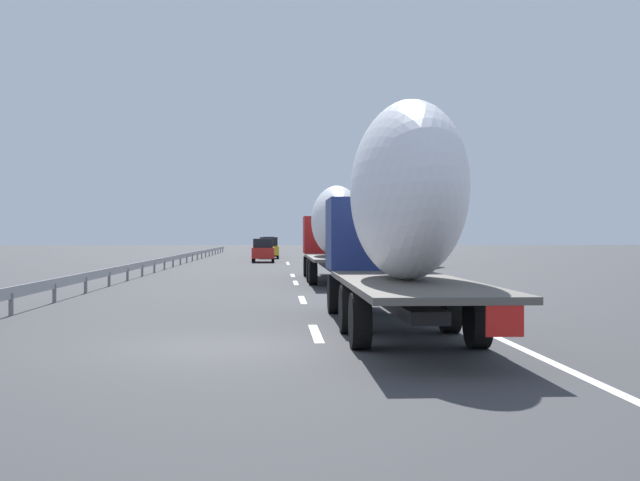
% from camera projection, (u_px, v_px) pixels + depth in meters
% --- Properties ---
extents(ground_plane, '(260.00, 260.00, 0.00)m').
position_uv_depth(ground_plane, '(263.00, 266.00, 55.00)').
color(ground_plane, '#38383A').
extents(lane_stripe_0, '(3.20, 0.20, 0.01)m').
position_uv_depth(lane_stripe_0, '(316.00, 333.00, 17.15)').
color(lane_stripe_0, white).
rests_on(lane_stripe_0, ground_plane).
extents(lane_stripe_1, '(3.20, 0.20, 0.01)m').
position_uv_depth(lane_stripe_1, '(302.00, 300.00, 26.14)').
color(lane_stripe_1, white).
rests_on(lane_stripe_1, ground_plane).
extents(lane_stripe_2, '(3.20, 0.20, 0.01)m').
position_uv_depth(lane_stripe_2, '(296.00, 283.00, 35.59)').
color(lane_stripe_2, white).
rests_on(lane_stripe_2, ground_plane).
extents(lane_stripe_3, '(3.20, 0.20, 0.01)m').
position_uv_depth(lane_stripe_3, '(293.00, 275.00, 42.27)').
color(lane_stripe_3, white).
rests_on(lane_stripe_3, ground_plane).
extents(lane_stripe_4, '(3.20, 0.20, 0.01)m').
position_uv_depth(lane_stripe_4, '(288.00, 264.00, 59.88)').
color(lane_stripe_4, white).
rests_on(lane_stripe_4, ground_plane).
extents(lane_stripe_5, '(3.20, 0.20, 0.01)m').
position_uv_depth(lane_stripe_5, '(288.00, 263.00, 62.40)').
color(lane_stripe_5, white).
rests_on(lane_stripe_5, ground_plane).
extents(edge_line_right, '(110.00, 0.20, 0.01)m').
position_uv_depth(edge_line_right, '(337.00, 264.00, 60.29)').
color(edge_line_right, white).
rests_on(edge_line_right, ground_plane).
extents(truck_lead, '(14.06, 2.55, 4.31)m').
position_uv_depth(truck_lead, '(334.00, 228.00, 36.66)').
color(truck_lead, '#B21919').
rests_on(truck_lead, ground_plane).
extents(truck_trailing, '(12.44, 2.55, 4.82)m').
position_uv_depth(truck_trailing, '(398.00, 210.00, 17.34)').
color(truck_trailing, navy).
rests_on(truck_trailing, ground_plane).
extents(car_red_compact, '(4.03, 1.77, 1.88)m').
position_uv_depth(car_red_compact, '(263.00, 250.00, 63.80)').
color(car_red_compact, red).
rests_on(car_red_compact, ground_plane).
extents(car_white_van, '(4.19, 1.75, 1.98)m').
position_uv_depth(car_white_van, '(269.00, 244.00, 108.56)').
color(car_white_van, white).
rests_on(car_white_van, ground_plane).
extents(car_blue_sedan, '(4.08, 1.77, 1.79)m').
position_uv_depth(car_blue_sedan, '(268.00, 247.00, 83.17)').
color(car_blue_sedan, '#28479E').
rests_on(car_blue_sedan, ground_plane).
extents(car_yellow_coupe, '(4.14, 1.87, 1.98)m').
position_uv_depth(car_yellow_coupe, '(269.00, 248.00, 74.38)').
color(car_yellow_coupe, gold).
rests_on(car_yellow_coupe, ground_plane).
extents(road_sign, '(0.10, 0.90, 3.14)m').
position_uv_depth(road_sign, '(351.00, 235.00, 61.54)').
color(road_sign, gray).
rests_on(road_sign, ground_plane).
extents(tree_0, '(3.24, 3.24, 5.38)m').
position_uv_depth(tree_0, '(416.00, 216.00, 54.88)').
color(tree_0, '#472D19').
rests_on(tree_0, ground_plane).
extents(tree_1, '(3.54, 3.54, 5.50)m').
position_uv_depth(tree_1, '(381.00, 225.00, 93.74)').
color(tree_1, '#472D19').
rests_on(tree_1, ground_plane).
extents(tree_2, '(3.35, 3.35, 6.86)m').
position_uv_depth(tree_2, '(398.00, 211.00, 72.24)').
color(tree_2, '#472D19').
rests_on(tree_2, ground_plane).
extents(guardrail_median, '(94.00, 0.10, 0.76)m').
position_uv_depth(guardrail_median, '(180.00, 257.00, 57.67)').
color(guardrail_median, '#9EA0A5').
rests_on(guardrail_median, ground_plane).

